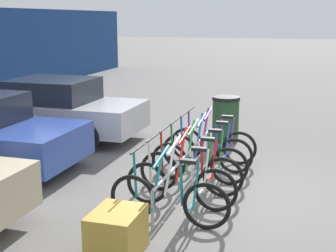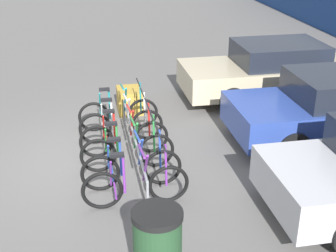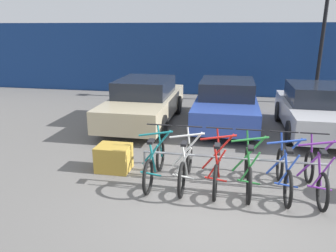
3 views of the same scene
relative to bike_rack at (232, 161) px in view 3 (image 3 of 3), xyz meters
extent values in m
plane|color=#605E5B|center=(-0.16, -0.67, -0.48)|extent=(120.00, 120.00, 0.00)
cube|color=navy|center=(-0.16, 8.82, 1.08)|extent=(36.00, 0.16, 3.13)
cylinder|color=gray|center=(0.00, 0.00, 0.07)|extent=(3.47, 0.04, 0.04)
cylinder|color=gray|center=(-1.73, 0.00, -0.21)|extent=(0.04, 0.04, 0.55)
cylinder|color=gray|center=(1.73, 0.00, -0.21)|extent=(0.04, 0.04, 0.55)
torus|color=black|center=(-1.48, -0.67, -0.15)|extent=(0.06, 0.66, 0.66)
torus|color=black|center=(-1.48, 0.38, -0.15)|extent=(0.06, 0.66, 0.66)
cylinder|color=#197A7F|center=(-1.48, 0.01, 0.17)|extent=(0.60, 0.04, 0.76)
cylinder|color=#197A7F|center=(-1.48, -0.04, 0.48)|extent=(0.68, 0.04, 0.16)
cylinder|color=#197A7F|center=(-1.48, -0.33, 0.11)|extent=(0.14, 0.04, 0.63)
cylinder|color=#197A7F|center=(-1.48, -0.53, 0.13)|extent=(0.32, 0.03, 0.58)
cylinder|color=#197A7F|center=(-1.48, -0.48, -0.18)|extent=(0.40, 0.03, 0.08)
cylinder|color=#197A7F|center=(-1.48, 0.33, 0.19)|extent=(0.12, 0.04, 0.69)
cylinder|color=black|center=(-1.48, 0.29, 0.56)|extent=(0.52, 0.03, 0.03)
cube|color=black|center=(-1.48, -0.42, 0.45)|extent=(0.10, 0.22, 0.05)
torus|color=black|center=(-0.87, -0.67, -0.15)|extent=(0.06, 0.66, 0.66)
torus|color=black|center=(-0.87, 0.38, -0.15)|extent=(0.06, 0.66, 0.66)
cylinder|color=silver|center=(-0.87, 0.01, 0.17)|extent=(0.60, 0.04, 0.76)
cylinder|color=silver|center=(-0.87, -0.04, 0.48)|extent=(0.68, 0.04, 0.16)
cylinder|color=silver|center=(-0.87, -0.33, 0.11)|extent=(0.14, 0.04, 0.63)
cylinder|color=silver|center=(-0.87, -0.53, 0.13)|extent=(0.32, 0.03, 0.58)
cylinder|color=silver|center=(-0.87, -0.48, -0.18)|extent=(0.40, 0.03, 0.08)
cylinder|color=silver|center=(-0.87, 0.33, 0.19)|extent=(0.12, 0.04, 0.69)
cylinder|color=black|center=(-0.87, 0.29, 0.56)|extent=(0.52, 0.03, 0.03)
cube|color=black|center=(-0.87, -0.42, 0.45)|extent=(0.10, 0.22, 0.05)
torus|color=black|center=(-0.28, -0.67, -0.15)|extent=(0.06, 0.66, 0.66)
torus|color=black|center=(-0.28, 0.38, -0.15)|extent=(0.06, 0.66, 0.66)
cylinder|color=red|center=(-0.28, 0.01, 0.17)|extent=(0.60, 0.04, 0.76)
cylinder|color=red|center=(-0.28, -0.04, 0.48)|extent=(0.68, 0.04, 0.16)
cylinder|color=red|center=(-0.28, -0.33, 0.11)|extent=(0.14, 0.04, 0.63)
cylinder|color=red|center=(-0.28, -0.53, 0.13)|extent=(0.32, 0.03, 0.58)
cylinder|color=red|center=(-0.28, -0.48, -0.18)|extent=(0.40, 0.03, 0.08)
cylinder|color=red|center=(-0.28, 0.33, 0.19)|extent=(0.12, 0.04, 0.69)
cylinder|color=black|center=(-0.28, 0.29, 0.56)|extent=(0.52, 0.03, 0.03)
cube|color=black|center=(-0.28, -0.42, 0.45)|extent=(0.10, 0.22, 0.05)
torus|color=black|center=(0.30, -0.67, -0.15)|extent=(0.06, 0.66, 0.66)
torus|color=black|center=(0.30, 0.38, -0.15)|extent=(0.06, 0.66, 0.66)
cylinder|color=#288438|center=(0.30, 0.01, 0.17)|extent=(0.60, 0.04, 0.76)
cylinder|color=#288438|center=(0.30, -0.04, 0.48)|extent=(0.68, 0.04, 0.16)
cylinder|color=#288438|center=(0.30, -0.33, 0.11)|extent=(0.14, 0.04, 0.63)
cylinder|color=#288438|center=(0.30, -0.53, 0.13)|extent=(0.32, 0.03, 0.58)
cylinder|color=#288438|center=(0.30, -0.48, -0.18)|extent=(0.40, 0.03, 0.08)
cylinder|color=#288438|center=(0.30, 0.33, 0.19)|extent=(0.12, 0.04, 0.69)
cylinder|color=black|center=(0.30, 0.29, 0.56)|extent=(0.52, 0.03, 0.03)
cube|color=black|center=(0.30, -0.42, 0.45)|extent=(0.10, 0.22, 0.05)
torus|color=black|center=(0.94, -0.67, -0.15)|extent=(0.06, 0.66, 0.66)
torus|color=black|center=(0.94, 0.38, -0.15)|extent=(0.06, 0.66, 0.66)
cylinder|color=#284CB7|center=(0.94, 0.01, 0.17)|extent=(0.60, 0.04, 0.76)
cylinder|color=#284CB7|center=(0.94, -0.04, 0.48)|extent=(0.68, 0.04, 0.16)
cylinder|color=#284CB7|center=(0.94, -0.33, 0.11)|extent=(0.14, 0.04, 0.63)
cylinder|color=#284CB7|center=(0.94, -0.53, 0.13)|extent=(0.32, 0.03, 0.58)
cylinder|color=#284CB7|center=(0.94, -0.48, -0.18)|extent=(0.40, 0.03, 0.08)
cylinder|color=#284CB7|center=(0.94, 0.33, 0.19)|extent=(0.12, 0.04, 0.69)
cylinder|color=black|center=(0.94, 0.29, 0.56)|extent=(0.52, 0.03, 0.03)
cube|color=black|center=(0.94, -0.42, 0.45)|extent=(0.10, 0.22, 0.05)
torus|color=black|center=(1.48, -0.67, -0.15)|extent=(0.06, 0.66, 0.66)
torus|color=black|center=(1.48, 0.38, -0.15)|extent=(0.06, 0.66, 0.66)
cylinder|color=#752D99|center=(1.48, 0.01, 0.17)|extent=(0.60, 0.04, 0.76)
cylinder|color=#752D99|center=(1.48, -0.04, 0.48)|extent=(0.68, 0.04, 0.16)
cylinder|color=#752D99|center=(1.48, -0.33, 0.11)|extent=(0.14, 0.04, 0.63)
cylinder|color=#752D99|center=(1.48, -0.53, 0.13)|extent=(0.32, 0.03, 0.58)
cylinder|color=#752D99|center=(1.48, -0.48, -0.18)|extent=(0.40, 0.03, 0.08)
cylinder|color=#752D99|center=(1.48, 0.33, 0.19)|extent=(0.12, 0.04, 0.69)
cylinder|color=black|center=(1.48, 0.29, 0.56)|extent=(0.52, 0.03, 0.03)
cube|color=black|center=(1.48, -0.42, 0.45)|extent=(0.10, 0.22, 0.05)
cube|color=#C1B28E|center=(-2.76, 3.85, 0.08)|extent=(1.80, 4.56, 0.62)
cube|color=#1E232D|center=(-2.76, 3.96, 0.65)|extent=(1.58, 2.10, 0.52)
cylinder|color=black|center=(-3.61, 5.17, -0.16)|extent=(0.20, 0.64, 0.64)
cylinder|color=black|center=(-1.90, 5.17, -0.16)|extent=(0.20, 0.64, 0.64)
cylinder|color=black|center=(-3.61, 2.52, -0.16)|extent=(0.20, 0.64, 0.64)
cylinder|color=black|center=(-1.90, 2.52, -0.16)|extent=(0.20, 0.64, 0.64)
cube|color=#2D479E|center=(-0.21, 4.10, 0.08)|extent=(1.80, 4.21, 0.62)
cube|color=#1E232D|center=(-0.21, 4.20, 0.65)|extent=(1.58, 1.94, 0.52)
cylinder|color=black|center=(-1.07, 5.32, -0.16)|extent=(0.20, 0.64, 0.64)
cylinder|color=black|center=(0.64, 5.32, -0.16)|extent=(0.20, 0.64, 0.64)
cylinder|color=black|center=(-1.07, 2.88, -0.16)|extent=(0.20, 0.64, 0.64)
cylinder|color=black|center=(0.64, 2.88, -0.16)|extent=(0.20, 0.64, 0.64)
cube|color=#B7B7BC|center=(2.33, 3.71, 0.08)|extent=(1.80, 3.93, 0.62)
cube|color=#1E232D|center=(2.33, 3.81, 0.65)|extent=(1.58, 1.81, 0.52)
cylinder|color=black|center=(1.48, 4.85, -0.16)|extent=(0.20, 0.64, 0.64)
cylinder|color=black|center=(3.19, 4.85, -0.16)|extent=(0.20, 0.64, 0.64)
cylinder|color=black|center=(1.48, 2.57, -0.16)|extent=(0.20, 0.64, 0.64)
cylinder|color=black|center=(3.21, 7.83, 2.67)|extent=(0.14, 0.14, 6.31)
cube|color=#B28C33|center=(-2.46, 0.20, -0.21)|extent=(0.70, 0.56, 0.55)
camera|label=1|loc=(-7.18, -1.87, 2.28)|focal=50.00mm
camera|label=2|loc=(7.77, -0.83, 3.74)|focal=50.00mm
camera|label=3|loc=(-0.10, -5.92, 2.45)|focal=35.00mm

